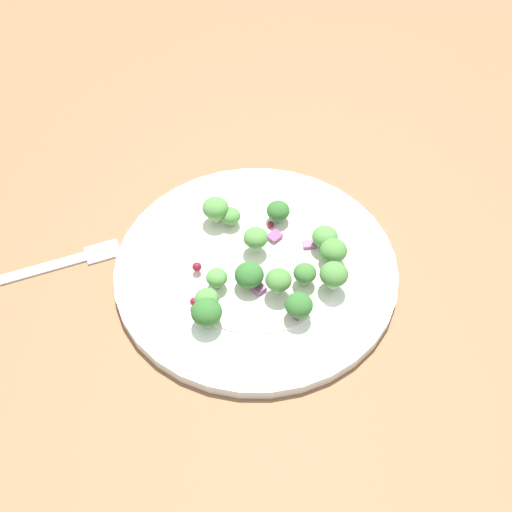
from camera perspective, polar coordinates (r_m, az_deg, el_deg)
The scene contains 28 objects.
ground_plane at distance 67.65cm, azimuth -0.34°, elevation -4.05°, with size 180.00×180.00×2.00cm, color brown.
plate at distance 68.06cm, azimuth -0.00°, elevation -0.99°, with size 28.91×28.91×1.70cm.
dressing_pool at distance 67.72cm, azimuth -0.00°, elevation -0.75°, with size 16.77×16.77×0.20cm, color white.
broccoli_floret_0 at distance 70.35cm, azimuth -2.19°, elevation 3.44°, with size 2.10×2.10×2.13cm.
broccoli_floret_1 at distance 70.63cm, azimuth 1.91°, elevation 3.88°, with size 2.47×2.47×2.50cm.
broccoli_floret_2 at distance 70.20cm, azimuth -3.50°, elevation 4.09°, with size 2.78×2.78×2.82cm.
broccoli_floret_3 at distance 63.40cm, azimuth -4.24°, elevation -3.71°, with size 2.33×2.33×2.36cm.
broccoli_floret_4 at distance 67.29cm, azimuth -0.03°, elevation 1.54°, with size 2.52×2.52×2.55cm.
broccoli_floret_5 at distance 64.69cm, azimuth -0.77°, elevation -1.75°, with size 2.89×2.89×2.93cm.
broccoli_floret_6 at distance 62.21cm, azimuth -4.26°, elevation -4.85°, with size 2.95×2.95×2.99cm.
broccoli_floret_7 at distance 64.59cm, azimuth 6.69°, elevation -1.61°, with size 2.81×2.81×2.84cm.
broccoli_floret_8 at distance 62.58cm, azimuth 3.69°, elevation -4.26°, with size 2.68×2.68×2.72cm.
broccoli_floret_9 at distance 64.87cm, azimuth -3.38°, elevation -1.88°, with size 2.11×2.11×2.13cm.
broccoli_floret_10 at distance 67.19cm, azimuth 6.66°, elevation 0.43°, with size 2.80×2.80×2.83cm.
broccoli_floret_11 at distance 68.25cm, azimuth 5.93°, elevation 1.61°, with size 2.66×2.66×2.69cm.
broccoli_floret_12 at distance 63.75cm, azimuth 1.94°, elevation -2.10°, with size 2.57×2.57×2.60cm.
broccoli_floret_13 at distance 65.08cm, azimuth 4.21°, elevation -1.50°, with size 2.28×2.28×2.31cm.
cranberry_0 at distance 70.74cm, azimuth 1.27°, elevation 2.73°, with size 0.73×0.73×0.73cm, color maroon.
cranberry_1 at distance 66.57cm, azimuth -5.09°, elevation -0.93°, with size 0.95×0.95×0.95cm, color maroon.
cranberry_2 at distance 63.51cm, azimuth -4.16°, elevation -5.20°, with size 0.97×0.97×0.97cm, color maroon.
cranberry_3 at distance 65.64cm, azimuth 6.51°, elevation -2.30°, with size 0.95×0.95×0.95cm, color maroon.
cranberry_4 at distance 64.11cm, azimuth -5.33°, elevation -3.91°, with size 0.83×0.83×0.83cm, color maroon.
onion_bit_0 at distance 65.34cm, azimuth 0.27°, elevation -2.82°, with size 1.08×1.09×0.60cm, color #934C84.
onion_bit_1 at distance 66.66cm, azimuth -1.10°, elevation -1.72°, with size 1.24×1.26×0.41cm, color #934C84.
onion_bit_2 at distance 69.29cm, azimuth 4.59°, elevation 0.97°, with size 0.99×1.34×0.55cm, color #A35B93.
onion_bit_3 at distance 63.97cm, azimuth 3.58°, elevation -4.87°, with size 1.33×1.23×0.51cm, color #843D75.
onion_bit_4 at distance 69.62cm, azimuth 1.61°, elevation 1.74°, with size 1.19×1.39×0.33cm, color #843D75.
fork at distance 72.27cm, azimuth -17.82°, elevation -0.97°, with size 18.68×3.97×0.50cm.
Camera 1 is at (18.04, 34.94, 54.05)cm, focal length 46.66 mm.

